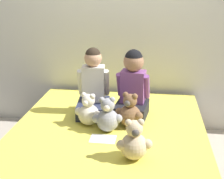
# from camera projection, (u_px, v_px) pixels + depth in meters

# --- Properties ---
(ground_plane) EXTENTS (14.00, 14.00, 0.00)m
(ground_plane) POSITION_uv_depth(u_px,v_px,m) (109.00, 171.00, 2.90)
(ground_plane) COLOR #B2A899
(wall_behind_bed) EXTENTS (8.00, 0.06, 2.50)m
(wall_behind_bed) POSITION_uv_depth(u_px,v_px,m) (122.00, 21.00, 3.46)
(wall_behind_bed) COLOR silver
(wall_behind_bed) RESTS_ON ground_plane
(bed) EXTENTS (1.70, 1.89, 0.45)m
(bed) POSITION_uv_depth(u_px,v_px,m) (109.00, 150.00, 2.82)
(bed) COLOR brown
(bed) RESTS_ON ground_plane
(child_on_left) EXTENTS (0.34, 0.40, 0.64)m
(child_on_left) POSITION_uv_depth(u_px,v_px,m) (93.00, 88.00, 2.96)
(child_on_left) COLOR #282D47
(child_on_left) RESTS_ON bed
(child_on_right) EXTENTS (0.33, 0.37, 0.64)m
(child_on_right) POSITION_uv_depth(u_px,v_px,m) (133.00, 87.00, 2.91)
(child_on_right) COLOR black
(child_on_right) RESTS_ON bed
(teddy_bear_held_by_left_child) EXTENTS (0.24, 0.19, 0.30)m
(teddy_bear_held_by_left_child) POSITION_uv_depth(u_px,v_px,m) (88.00, 112.00, 2.76)
(teddy_bear_held_by_left_child) COLOR silver
(teddy_bear_held_by_left_child) RESTS_ON bed
(teddy_bear_held_by_right_child) EXTENTS (0.25, 0.20, 0.31)m
(teddy_bear_held_by_right_child) POSITION_uv_depth(u_px,v_px,m) (130.00, 112.00, 2.73)
(teddy_bear_held_by_right_child) COLOR brown
(teddy_bear_held_by_right_child) RESTS_ON bed
(teddy_bear_between_children) EXTENTS (0.26, 0.19, 0.31)m
(teddy_bear_between_children) POSITION_uv_depth(u_px,v_px,m) (107.00, 117.00, 2.64)
(teddy_bear_between_children) COLOR #939399
(teddy_bear_between_children) RESTS_ON bed
(teddy_bear_at_foot_of_bed) EXTENTS (0.26, 0.20, 0.31)m
(teddy_bear_at_foot_of_bed) POSITION_uv_depth(u_px,v_px,m) (134.00, 142.00, 2.22)
(teddy_bear_at_foot_of_bed) COLOR #D1B78E
(teddy_bear_at_foot_of_bed) RESTS_ON bed
(sign_card) EXTENTS (0.21, 0.15, 0.00)m
(sign_card) POSITION_uv_depth(u_px,v_px,m) (103.00, 139.00, 2.54)
(sign_card) COLOR white
(sign_card) RESTS_ON bed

